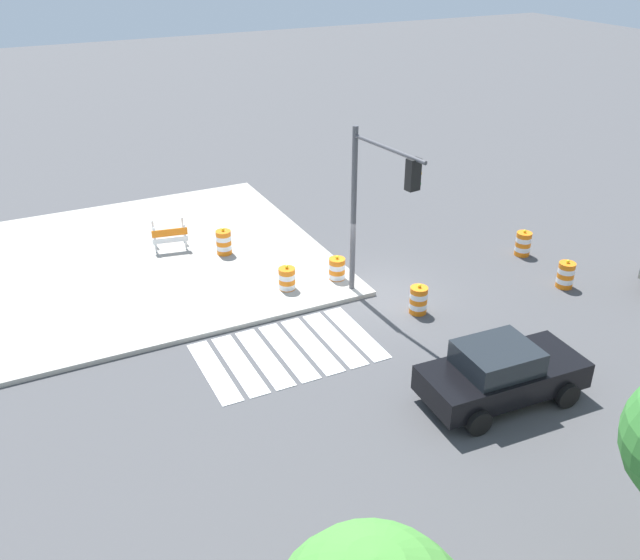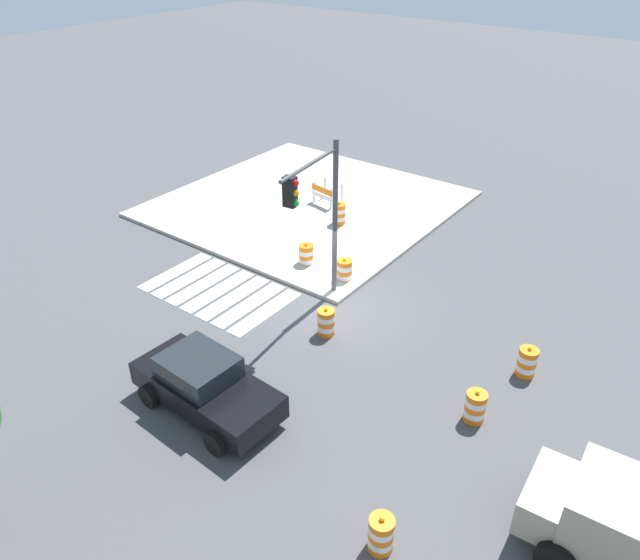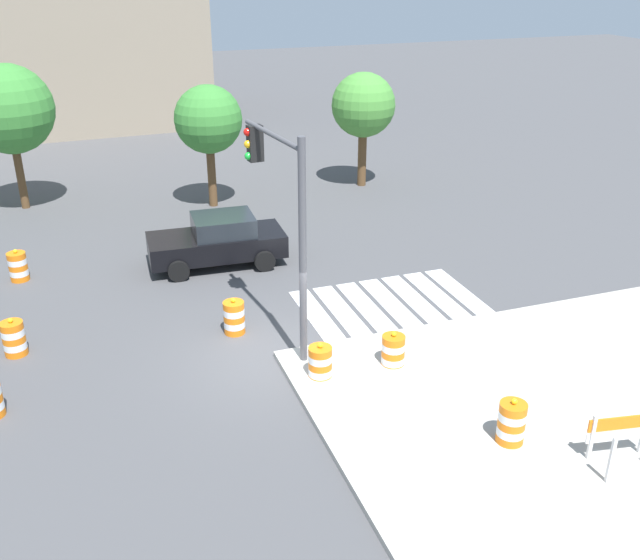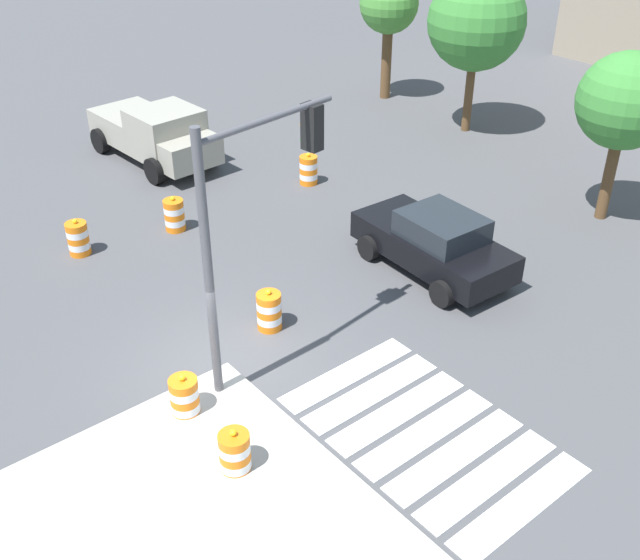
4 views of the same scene
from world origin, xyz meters
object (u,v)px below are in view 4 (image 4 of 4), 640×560
pickup_truck (157,134)px  traffic_barrel_near_corner (78,238)px  traffic_barrel_median_far (235,454)px  traffic_light_pole (252,201)px  traffic_barrel_median_near (308,170)px  traffic_barrel_crosswalk_end (269,311)px  street_tree_corner_lot (389,6)px  street_tree_streetside_near (477,21)px  street_tree_streetside_mid (625,102)px  traffic_barrel_far_curb (174,215)px  sports_car (435,242)px  traffic_barrel_lane_center (185,398)px

pickup_truck → traffic_barrel_near_corner: size_ratio=5.15×
traffic_barrel_median_far → traffic_light_pole: bearing=136.0°
traffic_barrel_near_corner → traffic_barrel_median_near: 7.40m
traffic_barrel_crosswalk_end → street_tree_corner_lot: size_ratio=0.21×
pickup_truck → traffic_barrel_near_corner: pickup_truck is taller
street_tree_streetside_near → street_tree_streetside_mid: 7.42m
traffic_barrel_crosswalk_end → traffic_barrel_far_curb: bearing=172.3°
traffic_barrel_median_near → traffic_barrel_far_curb: (0.02, -4.76, 0.00)m
traffic_barrel_crosswalk_end → pickup_truck: bearing=164.5°
traffic_barrel_far_curb → street_tree_corner_lot: (-4.48, 12.28, 3.12)m
traffic_barrel_crosswalk_end → street_tree_corner_lot: (-9.92, 13.02, 3.12)m
pickup_truck → traffic_barrel_near_corner: bearing=-48.9°
traffic_light_pole → street_tree_streetside_mid: 11.60m
sports_car → street_tree_corner_lot: street_tree_corner_lot is taller
traffic_barrel_near_corner → traffic_barrel_median_near: same height
traffic_barrel_crosswalk_end → traffic_barrel_median_near: (-5.47, 5.50, 0.00)m
pickup_truck → traffic_barrel_crosswalk_end: pickup_truck is taller
traffic_barrel_crosswalk_end → street_tree_streetside_near: street_tree_streetside_near is taller
sports_car → street_tree_corner_lot: bearing=141.6°
traffic_barrel_far_curb → sports_car: bearing=33.1°
street_tree_streetside_mid → pickup_truck: bearing=-146.0°
traffic_barrel_far_curb → traffic_barrel_median_far: bearing=-23.8°
sports_car → street_tree_streetside_near: (-6.03, 8.09, 3.04)m
traffic_barrel_median_far → traffic_barrel_median_near: bearing=135.3°
pickup_truck → street_tree_corner_lot: bearing=90.1°
sports_car → street_tree_streetside_mid: 6.50m
street_tree_streetside_near → traffic_light_pole: bearing=-64.8°
traffic_barrel_median_far → street_tree_corner_lot: size_ratio=0.21×
traffic_barrel_median_far → traffic_barrel_near_corner: bearing=172.6°
pickup_truck → traffic_barrel_far_curb: size_ratio=5.15×
traffic_barrel_median_near → street_tree_streetside_mid: bearing=35.4°
pickup_truck → street_tree_streetside_mid: street_tree_streetside_mid is taller
sports_car → traffic_barrel_lane_center: sports_car is taller
traffic_barrel_near_corner → street_tree_streetside_near: street_tree_streetside_near is taller
pickup_truck → street_tree_corner_lot: size_ratio=1.10×
traffic_barrel_crosswalk_end → traffic_barrel_far_curb: same height
sports_car → traffic_barrel_near_corner: bearing=-134.6°
traffic_light_pole → street_tree_streetside_near: bearing=115.2°
sports_car → traffic_light_pole: traffic_light_pole is taller
traffic_barrel_crosswalk_end → traffic_barrel_median_near: 7.75m
traffic_barrel_median_near → street_tree_streetside_near: bearing=89.6°
traffic_barrel_crosswalk_end → traffic_light_pole: (1.07, -1.02, 3.46)m
traffic_barrel_median_near → street_tree_streetside_mid: street_tree_streetside_mid is taller
sports_car → pickup_truck: pickup_truck is taller
traffic_barrel_crosswalk_end → traffic_barrel_median_far: (3.19, -3.06, 0.00)m
sports_car → traffic_light_pole: 6.50m
pickup_truck → traffic_light_pole: 11.98m
traffic_barrel_median_near → street_tree_streetside_near: street_tree_streetside_near is taller
pickup_truck → street_tree_streetside_near: 11.35m
sports_car → street_tree_streetside_mid: street_tree_streetside_mid is taller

